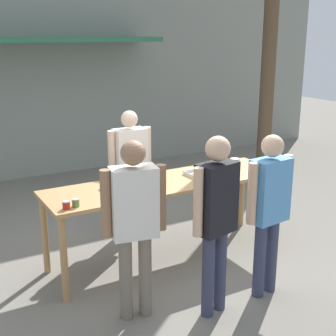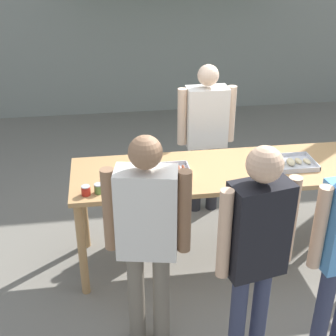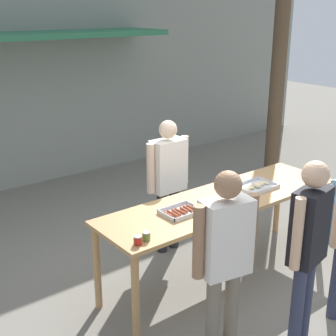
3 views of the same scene
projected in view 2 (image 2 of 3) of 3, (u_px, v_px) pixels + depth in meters
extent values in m
plane|color=slate|center=(228.00, 254.00, 4.41)|extent=(24.00, 24.00, 0.00)
cube|color=tan|center=(234.00, 170.00, 4.00)|extent=(2.77, 0.78, 0.04)
cylinder|color=tan|center=(82.00, 250.00, 3.76)|extent=(0.07, 0.07, 0.88)
cylinder|color=tan|center=(83.00, 207.00, 4.33)|extent=(0.07, 0.07, 0.88)
cube|color=silver|center=(168.00, 173.00, 3.90)|extent=(0.36, 0.27, 0.01)
cube|color=silver|center=(170.00, 178.00, 3.78)|extent=(0.36, 0.01, 0.03)
cube|color=silver|center=(166.00, 164.00, 4.01)|extent=(0.36, 0.01, 0.03)
cube|color=silver|center=(147.00, 172.00, 3.87)|extent=(0.01, 0.27, 0.03)
cube|color=silver|center=(189.00, 169.00, 3.91)|extent=(0.01, 0.27, 0.03)
cylinder|color=brown|center=(151.00, 172.00, 3.88)|extent=(0.04, 0.11, 0.03)
cylinder|color=brown|center=(157.00, 171.00, 3.89)|extent=(0.03, 0.15, 0.03)
cylinder|color=brown|center=(162.00, 171.00, 3.89)|extent=(0.04, 0.14, 0.03)
cylinder|color=brown|center=(168.00, 171.00, 3.89)|extent=(0.04, 0.14, 0.03)
cylinder|color=brown|center=(173.00, 170.00, 3.90)|extent=(0.04, 0.11, 0.03)
cylinder|color=brown|center=(179.00, 170.00, 3.91)|extent=(0.03, 0.15, 0.02)
cylinder|color=brown|center=(185.00, 170.00, 3.91)|extent=(0.03, 0.14, 0.02)
cube|color=silver|center=(290.00, 165.00, 4.04)|extent=(0.42, 0.31, 0.01)
cube|color=silver|center=(297.00, 171.00, 3.89)|extent=(0.42, 0.01, 0.03)
cube|color=silver|center=(284.00, 155.00, 4.16)|extent=(0.42, 0.01, 0.03)
cube|color=silver|center=(267.00, 164.00, 4.00)|extent=(0.01, 0.31, 0.03)
cube|color=silver|center=(313.00, 161.00, 4.05)|extent=(0.01, 0.31, 0.03)
ellipsoid|color=beige|center=(273.00, 163.00, 4.00)|extent=(0.07, 0.10, 0.04)
ellipsoid|color=beige|center=(282.00, 163.00, 4.02)|extent=(0.07, 0.10, 0.04)
ellipsoid|color=beige|center=(291.00, 162.00, 4.01)|extent=(0.07, 0.11, 0.05)
ellipsoid|color=beige|center=(298.00, 161.00, 4.04)|extent=(0.06, 0.10, 0.04)
ellipsoid|color=beige|center=(307.00, 161.00, 4.05)|extent=(0.06, 0.10, 0.03)
cylinder|color=#B22319|center=(86.00, 191.00, 3.58)|extent=(0.07, 0.07, 0.07)
cylinder|color=#B2B2B7|center=(85.00, 186.00, 3.56)|extent=(0.07, 0.07, 0.01)
cylinder|color=#567A38|center=(99.00, 189.00, 3.60)|extent=(0.07, 0.07, 0.07)
cylinder|color=#B2B2B7|center=(98.00, 185.00, 3.58)|extent=(0.07, 0.07, 0.01)
cylinder|color=#232328|center=(196.00, 178.00, 4.94)|extent=(0.12, 0.12, 0.77)
cylinder|color=#232328|center=(212.00, 177.00, 4.97)|extent=(0.12, 0.12, 0.77)
cube|color=silver|center=(207.00, 117.00, 4.64)|extent=(0.41, 0.23, 0.61)
sphere|color=beige|center=(208.00, 75.00, 4.45)|extent=(0.21, 0.21, 0.21)
cylinder|color=beige|center=(182.00, 117.00, 4.60)|extent=(0.09, 0.09, 0.58)
cylinder|color=beige|center=(231.00, 114.00, 4.67)|extent=(0.09, 0.09, 0.58)
cylinder|color=#756B5B|center=(161.00, 297.00, 3.35)|extent=(0.12, 0.12, 0.79)
cylinder|color=#756B5B|center=(136.00, 296.00, 3.35)|extent=(0.12, 0.12, 0.79)
cube|color=silver|center=(147.00, 213.00, 3.02)|extent=(0.43, 0.29, 0.63)
sphere|color=#936B4C|center=(145.00, 152.00, 2.82)|extent=(0.21, 0.21, 0.21)
cylinder|color=#936B4C|center=(184.00, 212.00, 3.01)|extent=(0.09, 0.09, 0.59)
cylinder|color=#936B4C|center=(109.00, 210.00, 3.03)|extent=(0.09, 0.09, 0.59)
cylinder|color=#333851|center=(323.00, 309.00, 3.25)|extent=(0.12, 0.12, 0.77)
cylinder|color=#DBAD89|center=(319.00, 228.00, 2.89)|extent=(0.09, 0.09, 0.58)
cylinder|color=#333851|center=(259.00, 314.00, 3.19)|extent=(0.11, 0.11, 0.80)
cylinder|color=#333851|center=(238.00, 320.00, 3.14)|extent=(0.11, 0.11, 0.80)
cube|color=black|center=(258.00, 229.00, 2.83)|extent=(0.40, 0.27, 0.63)
sphere|color=#DBAD89|center=(265.00, 164.00, 2.63)|extent=(0.22, 0.22, 0.22)
cylinder|color=#DBAD89|center=(290.00, 220.00, 2.89)|extent=(0.08, 0.08, 0.60)
cylinder|color=#DBAD89|center=(224.00, 235.00, 2.76)|extent=(0.08, 0.08, 0.60)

